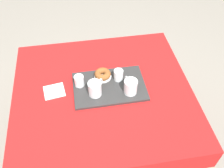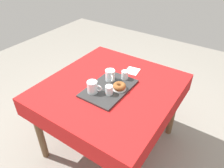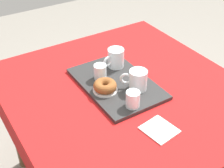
{
  "view_description": "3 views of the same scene",
  "coord_description": "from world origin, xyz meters",
  "views": [
    {
      "loc": [
        0.12,
        1.08,
        2.01
      ],
      "look_at": [
        -0.06,
        0.01,
        0.82
      ],
      "focal_mm": 40.31,
      "sensor_mm": 36.0,
      "label": 1
    },
    {
      "loc": [
        -1.22,
        -0.84,
        1.82
      ],
      "look_at": [
        -0.0,
        -0.02,
        0.78
      ],
      "focal_mm": 33.71,
      "sensor_mm": 36.0,
      "label": 2
    },
    {
      "loc": [
        1.01,
        -0.71,
        1.67
      ],
      "look_at": [
        -0.02,
        -0.06,
        0.8
      ],
      "focal_mm": 50.64,
      "sensor_mm": 36.0,
      "label": 3
    }
  ],
  "objects": [
    {
      "name": "tea_mug_right",
      "position": [
        0.05,
        0.03,
        0.82
      ],
      "size": [
        0.1,
        0.11,
        0.1
      ],
      "color": "white",
      "rests_on": "serving_tray"
    },
    {
      "name": "water_glass_near",
      "position": [
        0.14,
        -0.06,
        0.81
      ],
      "size": [
        0.06,
        0.06,
        0.08
      ],
      "color": "white",
      "rests_on": "serving_tray"
    },
    {
      "name": "sugar_donut_left",
      "position": [
        -0.02,
        -0.1,
        0.8
      ],
      "size": [
        0.11,
        0.11,
        0.04
      ],
      "primitive_type": "torus",
      "color": "brown",
      "rests_on": "donut_plate_left"
    },
    {
      "name": "dining_table",
      "position": [
        0.0,
        0.0,
        0.66
      ],
      "size": [
        1.17,
        1.1,
        0.76
      ],
      "color": "red",
      "rests_on": "ground"
    },
    {
      "name": "paper_napkin",
      "position": [
        0.31,
        -0.04,
        0.76
      ],
      "size": [
        0.15,
        0.14,
        0.01
      ],
      "primitive_type": "cube",
      "rotation": [
        0.0,
        0.0,
        0.14
      ],
      "color": "white",
      "rests_on": "dining_table"
    },
    {
      "name": "ground_plane",
      "position": [
        0.0,
        0.0,
        0.0
      ],
      "size": [
        6.0,
        6.0,
        0.0
      ],
      "primitive_type": "plane",
      "color": "gray"
    },
    {
      "name": "donut_plate_left",
      "position": [
        -0.02,
        -0.1,
        0.78
      ],
      "size": [
        0.12,
        0.12,
        0.01
      ],
      "primitive_type": "cylinder",
      "color": "white",
      "rests_on": "serving_tray"
    },
    {
      "name": "water_glass_far",
      "position": [
        -0.12,
        -0.07,
        0.81
      ],
      "size": [
        0.06,
        0.06,
        0.08
      ],
      "color": "white",
      "rests_on": "serving_tray"
    },
    {
      "name": "serving_tray",
      "position": [
        -0.05,
        -0.02,
        0.77
      ],
      "size": [
        0.47,
        0.32,
        0.02
      ],
      "primitive_type": "cube",
      "color": "#2D2D2D",
      "rests_on": "dining_table"
    },
    {
      "name": "tea_mug_left",
      "position": [
        -0.17,
        0.05,
        0.82
      ],
      "size": [
        0.09,
        0.13,
        0.1
      ],
      "color": "white",
      "rests_on": "serving_tray"
    }
  ]
}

